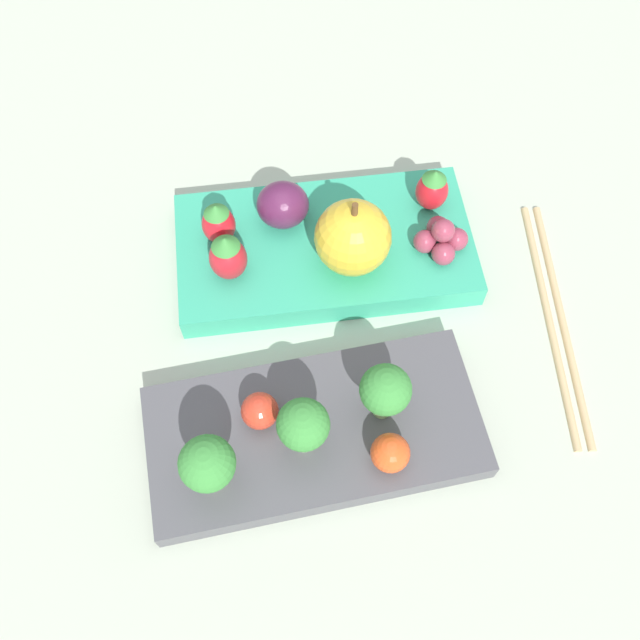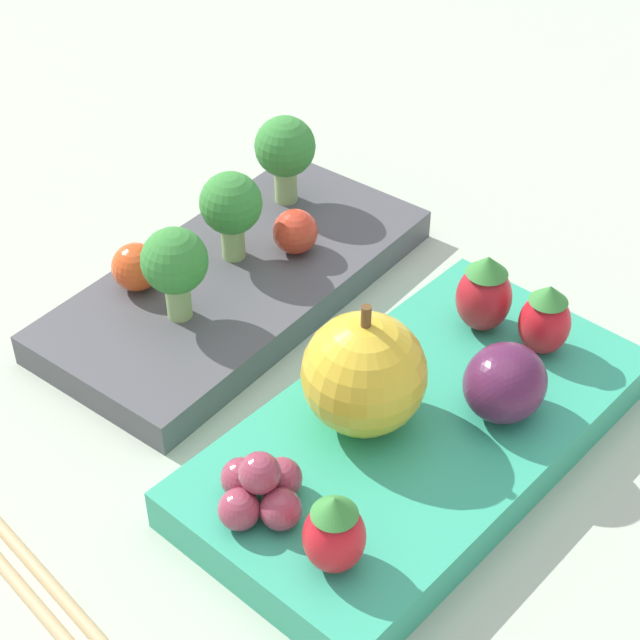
{
  "view_description": "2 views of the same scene",
  "coord_description": "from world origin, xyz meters",
  "px_view_note": "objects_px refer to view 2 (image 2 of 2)",
  "views": [
    {
      "loc": [
        0.02,
        0.24,
        0.48
      ],
      "look_at": [
        -0.0,
        -0.0,
        0.03
      ],
      "focal_mm": 40.0,
      "sensor_mm": 36.0,
      "label": 1
    },
    {
      "loc": [
        -0.29,
        -0.29,
        0.37
      ],
      "look_at": [
        -0.0,
        -0.0,
        0.03
      ],
      "focal_mm": 60.0,
      "sensor_mm": 36.0,
      "label": 2
    }
  ],
  "objects_px": {
    "grape_cluster": "(260,489)",
    "plum": "(505,383)",
    "broccoli_floret_0": "(285,150)",
    "strawberry_1": "(334,533)",
    "bento_box_fruit": "(418,436)",
    "bento_box_savoury": "(237,283)",
    "broccoli_floret_1": "(175,264)",
    "apple": "(364,374)",
    "chopsticks_pair": "(24,569)",
    "cherry_tomato_1": "(136,267)",
    "strawberry_0": "(545,319)",
    "cherry_tomato_0": "(295,232)",
    "strawberry_2": "(484,293)",
    "broccoli_floret_2": "(231,206)"
  },
  "relations": [
    {
      "from": "bento_box_savoury",
      "to": "cherry_tomato_1",
      "type": "bearing_deg",
      "value": 150.92
    },
    {
      "from": "bento_box_savoury",
      "to": "broccoli_floret_0",
      "type": "xyz_separation_m",
      "value": [
        0.07,
        0.03,
        0.04
      ]
    },
    {
      "from": "plum",
      "to": "chopsticks_pair",
      "type": "height_order",
      "value": "plum"
    },
    {
      "from": "broccoli_floret_2",
      "to": "plum",
      "type": "height_order",
      "value": "broccoli_floret_2"
    },
    {
      "from": "bento_box_savoury",
      "to": "apple",
      "type": "height_order",
      "value": "apple"
    },
    {
      "from": "bento_box_savoury",
      "to": "grape_cluster",
      "type": "relative_size",
      "value": 5.65
    },
    {
      "from": "broccoli_floret_1",
      "to": "strawberry_1",
      "type": "distance_m",
      "value": 0.18
    },
    {
      "from": "bento_box_fruit",
      "to": "broccoli_floret_1",
      "type": "xyz_separation_m",
      "value": [
        -0.03,
        0.14,
        0.04
      ]
    },
    {
      "from": "strawberry_0",
      "to": "apple",
      "type": "bearing_deg",
      "value": 163.7
    },
    {
      "from": "apple",
      "to": "strawberry_2",
      "type": "relative_size",
      "value": 1.54
    },
    {
      "from": "broccoli_floret_1",
      "to": "plum",
      "type": "relative_size",
      "value": 1.3
    },
    {
      "from": "grape_cluster",
      "to": "chopsticks_pair",
      "type": "height_order",
      "value": "grape_cluster"
    },
    {
      "from": "plum",
      "to": "strawberry_2",
      "type": "bearing_deg",
      "value": 46.84
    },
    {
      "from": "broccoli_floret_0",
      "to": "broccoli_floret_2",
      "type": "distance_m",
      "value": 0.06
    },
    {
      "from": "plum",
      "to": "strawberry_0",
      "type": "bearing_deg",
      "value": 15.02
    },
    {
      "from": "broccoli_floret_1",
      "to": "chopsticks_pair",
      "type": "relative_size",
      "value": 0.25
    },
    {
      "from": "cherry_tomato_0",
      "to": "chopsticks_pair",
      "type": "relative_size",
      "value": 0.12
    },
    {
      "from": "bento_box_savoury",
      "to": "broccoli_floret_1",
      "type": "height_order",
      "value": "broccoli_floret_1"
    },
    {
      "from": "broccoli_floret_1",
      "to": "strawberry_2",
      "type": "bearing_deg",
      "value": -49.97
    },
    {
      "from": "strawberry_0",
      "to": "cherry_tomato_1",
      "type": "bearing_deg",
      "value": 119.85
    },
    {
      "from": "chopsticks_pair",
      "to": "broccoli_floret_2",
      "type": "bearing_deg",
      "value": 23.99
    },
    {
      "from": "bento_box_fruit",
      "to": "strawberry_1",
      "type": "height_order",
      "value": "strawberry_1"
    },
    {
      "from": "strawberry_0",
      "to": "chopsticks_pair",
      "type": "height_order",
      "value": "strawberry_0"
    },
    {
      "from": "broccoli_floret_1",
      "to": "broccoli_floret_0",
      "type": "bearing_deg",
      "value": 19.06
    },
    {
      "from": "strawberry_0",
      "to": "broccoli_floret_1",
      "type": "bearing_deg",
      "value": 125.15
    },
    {
      "from": "broccoli_floret_0",
      "to": "strawberry_0",
      "type": "height_order",
      "value": "broccoli_floret_0"
    },
    {
      "from": "broccoli_floret_2",
      "to": "apple",
      "type": "height_order",
      "value": "apple"
    },
    {
      "from": "cherry_tomato_1",
      "to": "strawberry_2",
      "type": "distance_m",
      "value": 0.18
    },
    {
      "from": "cherry_tomato_0",
      "to": "apple",
      "type": "relative_size",
      "value": 0.38
    },
    {
      "from": "broccoli_floret_0",
      "to": "strawberry_1",
      "type": "relative_size",
      "value": 1.39
    },
    {
      "from": "broccoli_floret_0",
      "to": "strawberry_0",
      "type": "xyz_separation_m",
      "value": [
        -0.01,
        -0.19,
        -0.01
      ]
    },
    {
      "from": "bento_box_fruit",
      "to": "strawberry_1",
      "type": "distance_m",
      "value": 0.1
    },
    {
      "from": "cherry_tomato_1",
      "to": "strawberry_0",
      "type": "height_order",
      "value": "strawberry_0"
    },
    {
      "from": "bento_box_fruit",
      "to": "bento_box_savoury",
      "type": "bearing_deg",
      "value": 82.28
    },
    {
      "from": "cherry_tomato_1",
      "to": "chopsticks_pair",
      "type": "xyz_separation_m",
      "value": [
        -0.14,
        -0.1,
        -0.03
      ]
    },
    {
      "from": "strawberry_0",
      "to": "plum",
      "type": "distance_m",
      "value": 0.05
    },
    {
      "from": "broccoli_floret_2",
      "to": "strawberry_0",
      "type": "distance_m",
      "value": 0.18
    },
    {
      "from": "broccoli_floret_1",
      "to": "bento_box_savoury",
      "type": "bearing_deg",
      "value": 10.45
    },
    {
      "from": "bento_box_savoury",
      "to": "strawberry_2",
      "type": "distance_m",
      "value": 0.14
    },
    {
      "from": "apple",
      "to": "strawberry_1",
      "type": "distance_m",
      "value": 0.08
    },
    {
      "from": "strawberry_0",
      "to": "strawberry_2",
      "type": "relative_size",
      "value": 0.91
    },
    {
      "from": "bento_box_savoury",
      "to": "broccoli_floret_0",
      "type": "bearing_deg",
      "value": 24.56
    },
    {
      "from": "apple",
      "to": "grape_cluster",
      "type": "xyz_separation_m",
      "value": [
        -0.07,
        -0.01,
        -0.02
      ]
    },
    {
      "from": "strawberry_2",
      "to": "chopsticks_pair",
      "type": "height_order",
      "value": "strawberry_2"
    },
    {
      "from": "broccoli_floret_1",
      "to": "strawberry_2",
      "type": "height_order",
      "value": "broccoli_floret_1"
    },
    {
      "from": "bento_box_fruit",
      "to": "grape_cluster",
      "type": "height_order",
      "value": "grape_cluster"
    },
    {
      "from": "grape_cluster",
      "to": "plum",
      "type": "bearing_deg",
      "value": -17.29
    },
    {
      "from": "broccoli_floret_1",
      "to": "cherry_tomato_0",
      "type": "relative_size",
      "value": 2.06
    },
    {
      "from": "bento_box_fruit",
      "to": "chopsticks_pair",
      "type": "xyz_separation_m",
      "value": [
        -0.17,
        0.07,
        -0.01
      ]
    },
    {
      "from": "broccoli_floret_0",
      "to": "chopsticks_pair",
      "type": "bearing_deg",
      "value": -157.16
    }
  ]
}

